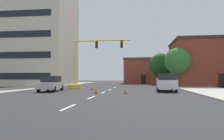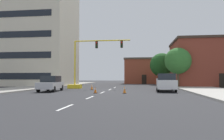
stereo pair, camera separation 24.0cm
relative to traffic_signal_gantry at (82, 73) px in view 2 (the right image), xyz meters
The scene contains 19 objects.
ground_plane 6.51m from the traffic_signal_gantry, 46.40° to the right, with size 160.00×160.00×0.00m, color #2D2D30.
sidewalk_left 8.80m from the traffic_signal_gantry, 155.27° to the left, with size 6.00×56.00×0.14m, color #9E998E.
sidewalk_right 16.72m from the traffic_signal_gantry, 12.43° to the left, with size 6.00×56.00×0.14m, color #B2ADA3.
lane_stripe_seg_0 19.04m from the traffic_signal_gantry, 77.10° to the right, with size 0.16×2.40×0.01m, color silver.
lane_stripe_seg_1 13.79m from the traffic_signal_gantry, 71.92° to the right, with size 0.16×2.40×0.01m, color silver.
lane_stripe_seg_2 8.83m from the traffic_signal_gantry, 60.41° to the right, with size 0.16×2.40×0.01m, color silver.
lane_stripe_seg_3 5.15m from the traffic_signal_gantry, 24.61° to the right, with size 0.16×2.40×0.01m, color silver.
lane_stripe_seg_4 5.96m from the traffic_signal_gantry, 40.19° to the left, with size 0.16×2.40×0.01m, color silver.
building_tall_left 18.49m from the traffic_signal_gantry, 143.00° to the left, with size 16.37×11.75×21.66m.
building_brick_center 27.14m from the traffic_signal_gantry, 70.50° to the left, with size 9.64×8.98×6.30m.
building_row_right 23.33m from the traffic_signal_gantry, 26.81° to the left, with size 13.41×10.59×8.18m.
traffic_signal_gantry is the anchor object (origin of this frame).
tree_right_mid 15.08m from the traffic_signal_gantry, 20.17° to the left, with size 4.14×4.14×6.25m.
tree_right_far 21.20m from the traffic_signal_gantry, 52.91° to the left, with size 5.06×5.06×6.75m.
pickup_truck_white 11.99m from the traffic_signal_gantry, 22.54° to the right, with size 2.28×5.50×1.99m.
sedan_silver_near_left 6.89m from the traffic_signal_gantry, 105.76° to the right, with size 2.29×4.66×1.74m.
traffic_cone_roadside_a 10.82m from the traffic_signal_gantry, 51.79° to the right, with size 0.36×0.36×0.75m.
traffic_cone_roadside_b 9.51m from the traffic_signal_gantry, 66.56° to the right, with size 0.36×0.36×0.62m.
traffic_cone_roadside_c 4.09m from the traffic_signal_gantry, 55.45° to the right, with size 0.36×0.36×0.72m.
Camera 2 is at (3.89, -24.78, 1.58)m, focal length 33.99 mm.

